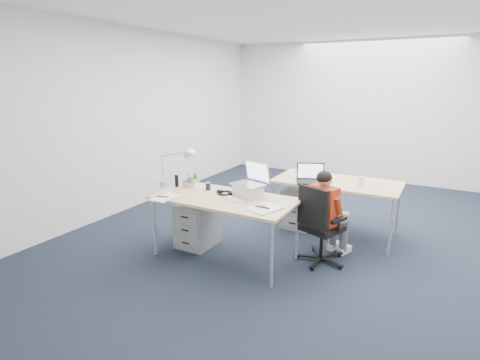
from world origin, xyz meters
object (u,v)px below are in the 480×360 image
object	(u,v)px
water_bottle	(190,178)
desk_lamp	(173,167)
drawer_pedestal_far	(299,207)
seated_person	(329,214)
headphones	(225,192)
drawer_pedestal_near	(198,224)
far_cup	(361,181)
dark_laptop	(311,173)
can_koozie	(208,186)
office_chair	(320,240)
desk_far	(337,185)
wireless_keyboard	(234,199)
book_stack	(191,183)
bear_figurine	(195,179)
cordless_phone	(177,181)
silver_laptop	(248,180)
computer_mouse	(264,204)
desk_near	(225,201)
sunglasses	(239,194)

from	to	relation	value
water_bottle	desk_lamp	bearing A→B (deg)	-137.83
drawer_pedestal_far	water_bottle	xyz separation A→B (m)	(-1.01, -1.19, 0.57)
seated_person	headphones	size ratio (longest dim) A/B	4.57
drawer_pedestal_near	water_bottle	size ratio (longest dim) A/B	2.41
seated_person	far_cup	distance (m)	0.79
drawer_pedestal_near	dark_laptop	world-z (taller)	dark_laptop
can_koozie	dark_laptop	xyz separation A→B (m)	(0.98, 0.92, 0.08)
office_chair	dark_laptop	xyz separation A→B (m)	(-0.36, 0.67, 0.60)
water_bottle	headphones	bearing A→B (deg)	-5.85
desk_far	seated_person	xyz separation A→B (m)	(0.12, -0.76, -0.15)
wireless_keyboard	can_koozie	bearing A→B (deg)	176.16
wireless_keyboard	can_koozie	size ratio (longest dim) A/B	2.71
seated_person	book_stack	world-z (taller)	seated_person
wireless_keyboard	dark_laptop	size ratio (longest dim) A/B	0.75
seated_person	wireless_keyboard	size ratio (longest dim) A/B	3.99
bear_figurine	book_stack	world-z (taller)	bear_figurine
desk_far	headphones	bearing A→B (deg)	-129.27
seated_person	far_cup	world-z (taller)	seated_person
bear_figurine	desk_far	bearing A→B (deg)	27.45
seated_person	desk_lamp	size ratio (longest dim) A/B	1.96
can_koozie	dark_laptop	distance (m)	1.34
cordless_phone	far_cup	distance (m)	2.31
desk_far	drawer_pedestal_far	xyz separation A→B (m)	(-0.51, 0.04, -0.41)
silver_laptop	dark_laptop	distance (m)	1.02
computer_mouse	dark_laptop	bearing A→B (deg)	72.23
bear_figurine	cordless_phone	world-z (taller)	same
silver_laptop	far_cup	bearing A→B (deg)	65.22
office_chair	drawer_pedestal_far	xyz separation A→B (m)	(-0.59, 0.94, 0.02)
headphones	dark_laptop	size ratio (longest dim) A/B	0.65
book_stack	desk_lamp	distance (m)	0.32
desk_far	can_koozie	bearing A→B (deg)	-137.32
desk_near	computer_mouse	world-z (taller)	computer_mouse
seated_person	drawer_pedestal_far	distance (m)	1.05
headphones	desk_lamp	size ratio (longest dim) A/B	0.43
dark_laptop	headphones	bearing A→B (deg)	-149.07
wireless_keyboard	bear_figurine	distance (m)	0.82
seated_person	computer_mouse	distance (m)	0.84
silver_laptop	desk_lamp	size ratio (longest dim) A/B	0.71
drawer_pedestal_far	far_cup	size ratio (longest dim) A/B	5.38
drawer_pedestal_far	computer_mouse	world-z (taller)	computer_mouse
seated_person	drawer_pedestal_far	bearing A→B (deg)	149.08
headphones	sunglasses	bearing A→B (deg)	22.96
office_chair	seated_person	distance (m)	0.31
water_bottle	cordless_phone	distance (m)	0.18
wireless_keyboard	desk_lamp	bearing A→B (deg)	-165.47
desk_lamp	bear_figurine	bearing A→B (deg)	84.34
water_bottle	book_stack	distance (m)	0.08
office_chair	headphones	distance (m)	1.21
drawer_pedestal_far	cordless_phone	world-z (taller)	cordless_phone
can_koozie	far_cup	world-z (taller)	far_cup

